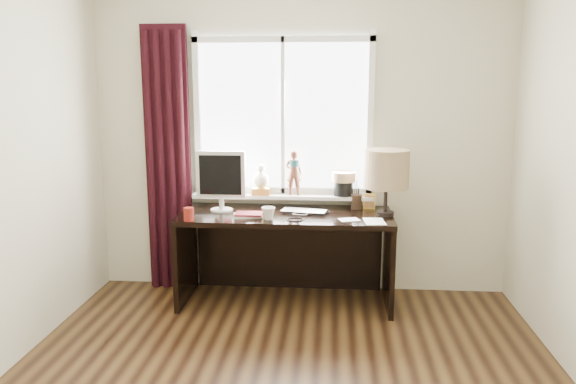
# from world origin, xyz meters

# --- Properties ---
(wall_back) EXTENTS (3.50, 0.00, 2.60)m
(wall_back) POSITION_xyz_m (0.00, 2.00, 1.30)
(wall_back) COLOR beige
(wall_back) RESTS_ON ground
(laptop) EXTENTS (0.39, 0.29, 0.03)m
(laptop) POSITION_xyz_m (0.05, 1.64, 0.76)
(laptop) COLOR silver
(laptop) RESTS_ON desk
(mug) EXTENTS (0.14, 0.14, 0.10)m
(mug) POSITION_xyz_m (-0.22, 1.42, 0.80)
(mug) COLOR white
(mug) RESTS_ON desk
(red_cup) EXTENTS (0.08, 0.08, 0.10)m
(red_cup) POSITION_xyz_m (-0.81, 1.33, 0.80)
(red_cup) COLOR maroon
(red_cup) RESTS_ON desk
(window) EXTENTS (1.52, 0.20, 1.40)m
(window) POSITION_xyz_m (-0.15, 1.95, 1.30)
(window) COLOR white
(window) RESTS_ON ground
(curtain) EXTENTS (0.38, 0.09, 2.25)m
(curtain) POSITION_xyz_m (-1.13, 1.91, 1.12)
(curtain) COLOR black
(curtain) RESTS_ON floor
(desk) EXTENTS (1.70, 0.70, 0.75)m
(desk) POSITION_xyz_m (-0.10, 1.73, 0.51)
(desk) COLOR black
(desk) RESTS_ON floor
(monitor) EXTENTS (0.40, 0.18, 0.49)m
(monitor) POSITION_xyz_m (-0.63, 1.68, 1.03)
(monitor) COLOR beige
(monitor) RESTS_ON desk
(notebook_stack) EXTENTS (0.25, 0.20, 0.03)m
(notebook_stack) POSITION_xyz_m (-0.38, 1.49, 0.77)
(notebook_stack) COLOR beige
(notebook_stack) RESTS_ON desk
(brush_holder) EXTENTS (0.09, 0.09, 0.25)m
(brush_holder) POSITION_xyz_m (0.47, 1.84, 0.81)
(brush_holder) COLOR black
(brush_holder) RESTS_ON desk
(icon_frame) EXTENTS (0.10, 0.03, 0.13)m
(icon_frame) POSITION_xyz_m (0.58, 1.84, 0.81)
(icon_frame) COLOR gold
(icon_frame) RESTS_ON desk
(table_lamp) EXTENTS (0.35, 0.35, 0.52)m
(table_lamp) POSITION_xyz_m (0.69, 1.63, 1.11)
(table_lamp) COLOR black
(table_lamp) RESTS_ON desk
(loose_papers) EXTENTS (0.36, 0.23, 0.00)m
(loose_papers) POSITION_xyz_m (0.53, 1.43, 0.75)
(loose_papers) COLOR white
(loose_papers) RESTS_ON desk
(desk_cables) EXTENTS (0.39, 0.45, 0.01)m
(desk_cables) POSITION_xyz_m (0.04, 1.58, 0.75)
(desk_cables) COLOR black
(desk_cables) RESTS_ON desk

